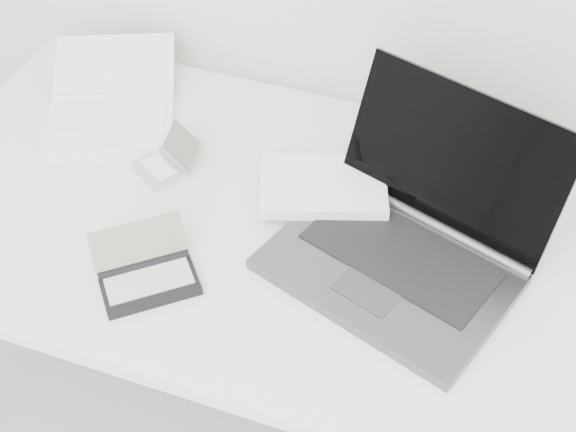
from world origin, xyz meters
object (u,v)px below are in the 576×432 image
(desk, at_px, (310,245))
(palmtop_charcoal, at_px, (147,275))
(netbook_open_white, at_px, (112,107))
(laptop_large, at_px, (390,227))

(desk, relative_size, palmtop_charcoal, 7.36)
(desk, bearing_deg, netbook_open_white, 160.80)
(laptop_large, bearing_deg, desk, -157.56)
(desk, xyz_separation_m, netbook_open_white, (-0.52, 0.18, 0.07))
(desk, relative_size, netbook_open_white, 3.82)
(laptop_large, bearing_deg, palmtop_charcoal, -129.79)
(desk, relative_size, laptop_large, 2.73)
(desk, bearing_deg, laptop_large, 3.46)
(desk, height_order, laptop_large, laptop_large)
(laptop_large, height_order, palmtop_charcoal, laptop_large)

